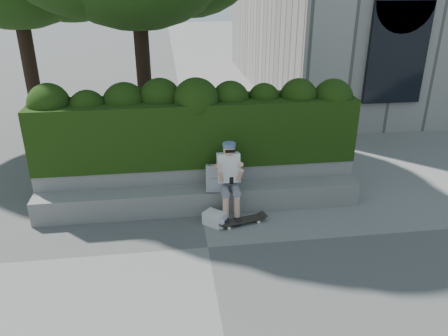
{
  "coord_description": "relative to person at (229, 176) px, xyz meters",
  "views": [
    {
      "loc": [
        -0.55,
        -5.95,
        4.0
      ],
      "look_at": [
        0.4,
        1.0,
        0.95
      ],
      "focal_mm": 35.0,
      "sensor_mm": 36.0,
      "label": 1
    }
  ],
  "objects": [
    {
      "name": "backpack_plaid",
      "position": [
        -0.24,
        0.08,
        -0.06
      ],
      "size": [
        0.35,
        0.22,
        0.49
      ],
      "primitive_type": "cube",
      "rotation": [
        0.0,
        0.0,
        -0.13
      ],
      "color": "#B8B7BD",
      "rests_on": "bench_ledge"
    },
    {
      "name": "skateboard",
      "position": [
        0.18,
        -0.42,
        -0.68
      ],
      "size": [
        0.84,
        0.4,
        0.09
      ],
      "rotation": [
        0.0,
        0.0,
        0.25
      ],
      "color": "black",
      "rests_on": "ground"
    },
    {
      "name": "planter_wall",
      "position": [
        -0.5,
        0.66,
        -0.38
      ],
      "size": [
        6.0,
        0.5,
        0.75
      ],
      "primitive_type": "cube",
      "color": "gray",
      "rests_on": "ground"
    },
    {
      "name": "bench_ledge",
      "position": [
        -0.5,
        0.18,
        -0.53
      ],
      "size": [
        6.0,
        0.45,
        0.45
      ],
      "primitive_type": "cube",
      "color": "gray",
      "rests_on": "ground"
    },
    {
      "name": "person",
      "position": [
        0.0,
        0.0,
        0.0
      ],
      "size": [
        0.4,
        0.76,
        1.38
      ],
      "color": "slate",
      "rests_on": "ground"
    },
    {
      "name": "hedge",
      "position": [
        -0.5,
        0.88,
        0.6
      ],
      "size": [
        6.0,
        1.0,
        1.2
      ],
      "primitive_type": "cube",
      "color": "black",
      "rests_on": "planter_wall"
    },
    {
      "name": "ground",
      "position": [
        -0.5,
        -1.07,
        -0.75
      ],
      "size": [
        80.0,
        80.0,
        0.0
      ],
      "primitive_type": "plane",
      "color": "slate",
      "rests_on": "ground"
    },
    {
      "name": "backpack_ground",
      "position": [
        -0.31,
        -0.36,
        -0.64
      ],
      "size": [
        0.44,
        0.43,
        0.23
      ],
      "primitive_type": "cube",
      "rotation": [
        0.0,
        0.0,
        -0.73
      ],
      "color": "silver",
      "rests_on": "ground"
    }
  ]
}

